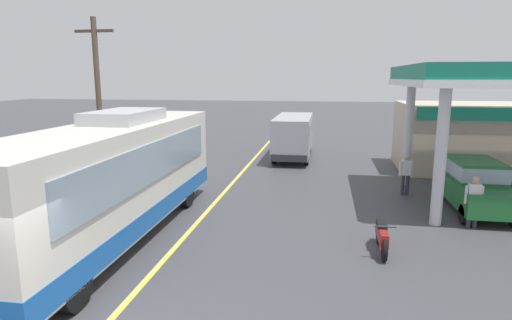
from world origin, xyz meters
TOP-DOWN VIEW (x-y plane):
  - ground at (0.00, 20.00)m, footprint 120.00×120.00m
  - lane_divider_stripe at (0.00, 15.00)m, footprint 0.16×50.00m
  - coach_bus_main at (-2.00, 5.56)m, footprint 2.60×11.04m
  - gas_station_roadside at (11.34, 15.18)m, footprint 9.10×11.95m
  - car_at_pump at (9.32, 10.07)m, footprint 1.70×4.20m
  - minibus_opposing_lane at (2.23, 19.17)m, footprint 2.04×6.13m
  - motorcycle_parked_forecourt at (5.65, 5.76)m, footprint 0.55×1.80m
  - pedestrian_near_pump at (8.69, 8.14)m, footprint 0.55×0.22m
  - pedestrian_by_shop at (7.29, 11.80)m, footprint 0.55×0.22m
  - utility_pole_roadside at (-6.12, 12.48)m, footprint 1.80×0.24m

SIDE VIEW (x-z plane):
  - ground at x=0.00m, z-range 0.00..0.00m
  - lane_divider_stripe at x=0.00m, z-range 0.00..0.01m
  - motorcycle_parked_forecourt at x=5.65m, z-range -0.02..0.90m
  - pedestrian_near_pump at x=8.69m, z-range 0.10..1.76m
  - pedestrian_by_shop at x=7.29m, z-range 0.10..1.76m
  - car_at_pump at x=9.32m, z-range 0.10..1.92m
  - minibus_opposing_lane at x=2.23m, z-range 0.25..2.69m
  - coach_bus_main at x=-2.00m, z-range -0.12..3.56m
  - gas_station_roadside at x=11.34m, z-range 0.08..5.18m
  - utility_pole_roadside at x=-6.12m, z-range 0.18..7.45m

